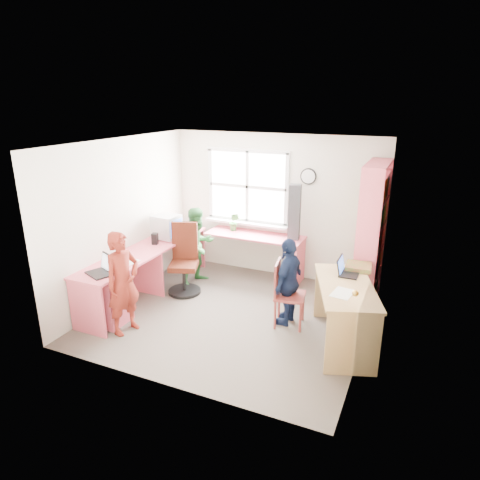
% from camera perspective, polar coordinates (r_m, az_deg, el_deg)
% --- Properties ---
extents(room, '(3.64, 3.44, 2.44)m').
position_cam_1_polar(room, '(5.77, -0.52, 1.12)').
color(room, '#4F463E').
rests_on(room, ground).
extents(l_desk, '(2.38, 2.95, 0.75)m').
position_cam_1_polar(l_desk, '(6.37, -12.85, -4.95)').
color(l_desk, '#FD6578').
rests_on(l_desk, ground).
extents(right_desk, '(1.05, 1.51, 0.79)m').
position_cam_1_polar(right_desk, '(5.42, 13.80, -7.95)').
color(right_desk, tan).
rests_on(right_desk, ground).
extents(bookshelf, '(0.30, 1.02, 2.10)m').
position_cam_1_polar(bookshelf, '(6.43, 17.08, 0.12)').
color(bookshelf, '#FD6578').
rests_on(bookshelf, ground).
extents(swivel_chair, '(0.66, 0.66, 1.10)m').
position_cam_1_polar(swivel_chair, '(6.76, -7.43, -3.06)').
color(swivel_chair, black).
rests_on(swivel_chair, ground).
extents(wooden_chair, '(0.45, 0.45, 0.90)m').
position_cam_1_polar(wooden_chair, '(5.76, 6.01, -6.79)').
color(wooden_chair, '#943731').
rests_on(wooden_chair, ground).
extents(crt_monitor, '(0.43, 0.39, 0.39)m').
position_cam_1_polar(crt_monitor, '(7.03, -9.76, 1.76)').
color(crt_monitor, silver).
rests_on(crt_monitor, l_desk).
extents(laptop_left, '(0.44, 0.40, 0.24)m').
position_cam_1_polar(laptop_left, '(5.88, -17.80, -3.72)').
color(laptop_left, black).
rests_on(laptop_left, l_desk).
extents(laptop_right, '(0.27, 0.32, 0.22)m').
position_cam_1_polar(laptop_right, '(5.63, 13.94, -3.92)').
color(laptop_right, black).
rests_on(laptop_right, right_desk).
extents(speaker_a, '(0.11, 0.11, 0.18)m').
position_cam_1_polar(speaker_a, '(6.81, -11.28, 0.17)').
color(speaker_a, black).
rests_on(speaker_a, l_desk).
extents(speaker_b, '(0.12, 0.12, 0.19)m').
position_cam_1_polar(speaker_b, '(7.15, -9.18, 1.21)').
color(speaker_b, black).
rests_on(speaker_b, l_desk).
extents(cd_tower, '(0.20, 0.18, 0.90)m').
position_cam_1_polar(cd_tower, '(6.88, 7.28, 3.69)').
color(cd_tower, black).
rests_on(cd_tower, l_desk).
extents(game_box, '(0.35, 0.35, 0.06)m').
position_cam_1_polar(game_box, '(5.83, 15.53, -3.47)').
color(game_box, red).
rests_on(game_box, right_desk).
extents(paper_a, '(0.25, 0.34, 0.00)m').
position_cam_1_polar(paper_a, '(6.17, -14.80, -2.90)').
color(paper_a, silver).
rests_on(paper_a, l_desk).
extents(paper_b, '(0.26, 0.34, 0.00)m').
position_cam_1_polar(paper_b, '(5.10, 13.50, -6.91)').
color(paper_b, silver).
rests_on(paper_b, right_desk).
extents(potted_plant, '(0.18, 0.14, 0.32)m').
position_cam_1_polar(potted_plant, '(7.34, -0.79, 2.44)').
color(potted_plant, '#337B31').
rests_on(potted_plant, l_desk).
extents(person_red, '(0.43, 0.56, 1.37)m').
position_cam_1_polar(person_red, '(5.69, -15.33, -5.56)').
color(person_red, maroon).
rests_on(person_red, ground).
extents(person_green, '(0.66, 0.74, 1.27)m').
position_cam_1_polar(person_green, '(7.02, -5.59, -0.75)').
color(person_green, '#2C6F33').
rests_on(person_green, ground).
extents(person_navy, '(0.37, 0.74, 1.21)m').
position_cam_1_polar(person_navy, '(5.76, 6.48, -5.53)').
color(person_navy, '#141F40').
rests_on(person_navy, ground).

